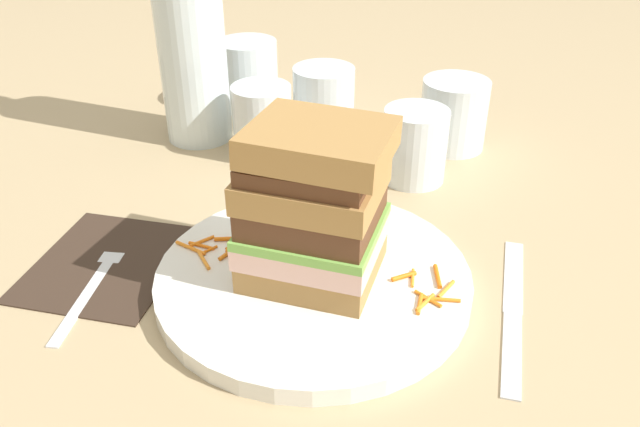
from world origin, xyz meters
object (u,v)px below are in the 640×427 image
Objects in this scene: main_plate at (313,279)px; empty_tumbler_2 at (324,102)px; empty_tumbler_0 at (454,114)px; sandwich at (314,205)px; knife at (513,314)px; napkin_dark at (108,263)px; water_bottle at (190,28)px; empty_tumbler_3 at (262,122)px; fork at (97,275)px; empty_tumbler_1 at (249,74)px; juice_glass at (414,148)px.

empty_tumbler_2 reaches higher than main_plate.
sandwich is at bearing -109.66° from empty_tumbler_0.
napkin_dark is at bearing 179.64° from knife.
water_bottle reaches higher than empty_tumbler_3.
fork is at bearing -132.05° from empty_tumbler_0.
empty_tumbler_0 is (0.11, 0.30, 0.03)m from main_plate.
empty_tumbler_2 is at bearing -30.34° from empty_tumbler_1.
empty_tumbler_0 is at bearing 47.95° from fork.
main_plate is at bearing -53.59° from water_bottle.
empty_tumbler_2 is at bearing 99.24° from sandwich.
fork is at bearing -172.20° from sandwich.
water_bottle is (-0.01, 0.27, 0.13)m from napkin_dark.
sandwich reaches higher than main_plate.
napkin_dark is at bearing 94.22° from fork.
napkin_dark is 0.38m from empty_tumbler_1.
water_bottle is at bearing 167.82° from juice_glass.
empty_tumbler_0 is at bearing 6.14° from water_bottle.
main_plate is 0.32m from empty_tumbler_0.
napkin_dark is at bearing -93.59° from empty_tumbler_1.
empty_tumbler_1 is at bearing 165.10° from empty_tumbler_0.
empty_tumbler_2 is at bearing 99.12° from main_plate.
empty_tumbler_0 is at bearing 100.66° from knife.
sandwich is at bearing -80.76° from empty_tumbler_2.
empty_tumbler_1 reaches higher than main_plate.
empty_tumbler_3 is at bearing -67.70° from empty_tumbler_1.
juice_glass is 0.89× the size of empty_tumbler_1.
empty_tumbler_0 is (-0.06, 0.31, 0.04)m from knife.
empty_tumbler_0 is at bearing 45.79° from napkin_dark.
fork is 2.06× the size of juice_glass.
empty_tumbler_2 is (-0.05, 0.31, 0.03)m from main_plate.
sandwich is 1.66× the size of empty_tumbler_0.
empty_tumbler_2 is (-0.22, 0.31, 0.04)m from knife.
empty_tumbler_3 is at bearing 114.74° from sandwich.
main_plate is at bearing 178.49° from sandwich.
knife is at bearing -0.36° from napkin_dark.
knife is 0.38m from empty_tumbler_2.
knife is 0.32m from empty_tumbler_0.
fork is 1.83× the size of empty_tumbler_1.
napkin_dark is 0.48× the size of water_bottle.
knife is (0.17, -0.01, -0.08)m from sandwich.
knife is at bearing 3.23° from fork.
empty_tumbler_2 reaches higher than fork.
sandwich is at bearing -107.92° from juice_glass.
empty_tumbler_0 reaches higher than fork.
empty_tumbler_0 is (0.04, 0.09, 0.00)m from juice_glass.
napkin_dark is 1.71× the size of empty_tumbler_2.
knife is 0.66× the size of water_bottle.
napkin_dark is at bearing -140.18° from juice_glass.
fork is at bearing -93.16° from empty_tumbler_1.
water_bottle is (-0.20, 0.27, 0.05)m from sandwich.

